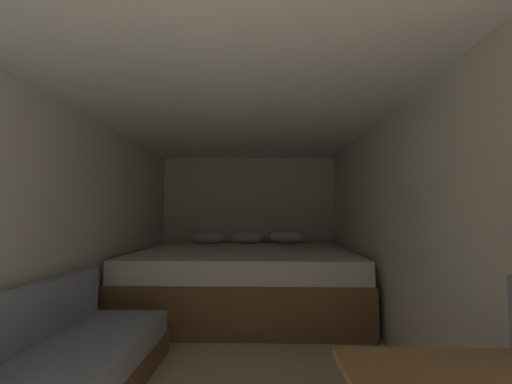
% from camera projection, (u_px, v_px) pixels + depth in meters
% --- Properties ---
extents(ground_plane, '(7.16, 7.16, 0.00)m').
position_uv_depth(ground_plane, '(232.00, 372.00, 2.38)').
color(ground_plane, beige).
extents(wall_back, '(2.74, 0.05, 2.02)m').
position_uv_depth(wall_back, '(249.00, 223.00, 5.05)').
color(wall_back, silver).
rests_on(wall_back, ground).
extents(wall_left, '(0.05, 5.16, 2.02)m').
position_uv_depth(wall_left, '(56.00, 233.00, 2.48)').
color(wall_left, silver).
rests_on(wall_left, ground).
extents(wall_right, '(0.05, 5.16, 2.02)m').
position_uv_depth(wall_right, '(413.00, 233.00, 2.42)').
color(wall_right, silver).
rests_on(wall_right, ground).
extents(ceiling_slab, '(2.74, 5.16, 0.05)m').
position_uv_depth(ceiling_slab, '(233.00, 98.00, 2.52)').
color(ceiling_slab, white).
rests_on(ceiling_slab, wall_left).
extents(bed, '(2.52, 2.00, 0.91)m').
position_uv_depth(bed, '(245.00, 279.00, 3.95)').
color(bed, brown).
rests_on(bed, ground).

